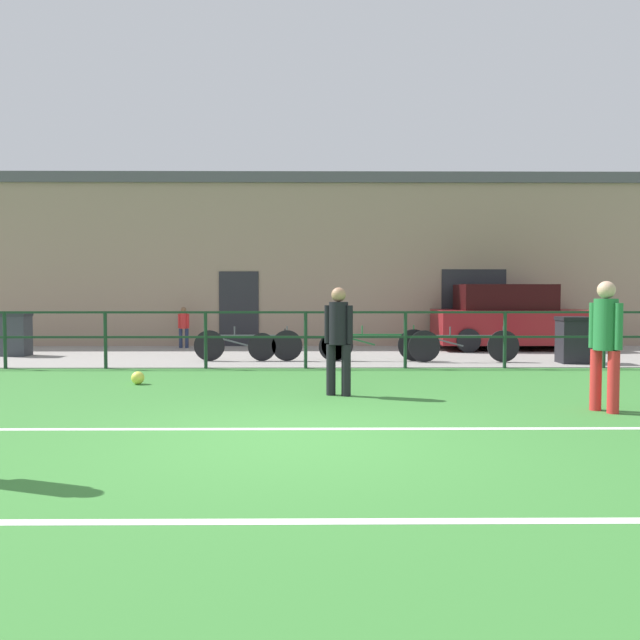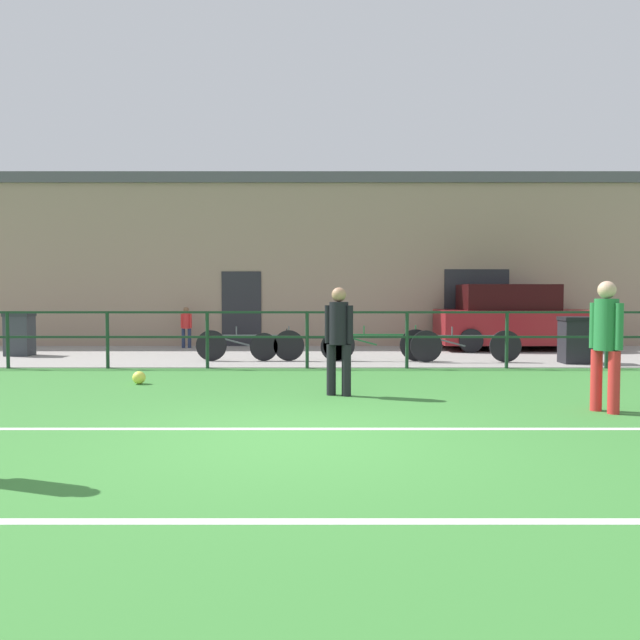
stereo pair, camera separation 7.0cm
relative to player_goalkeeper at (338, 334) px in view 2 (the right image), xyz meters
The scene contains 17 objects.
ground 2.92m from the player_goalkeeper, 101.18° to the right, with size 60.00×44.00×0.04m, color #387A33.
field_line_touchline 2.51m from the player_goalkeeper, 103.26° to the right, with size 36.00×0.11×0.00m, color white.
field_line_hash 5.22m from the player_goalkeeper, 95.98° to the right, with size 36.00×0.11×0.00m, color white.
pavement_strip 5.88m from the player_goalkeeper, 95.29° to the left, with size 48.00×5.00×0.02m, color gray.
perimeter_fence 3.34m from the player_goalkeeper, 99.25° to the left, with size 36.07×0.07×1.15m.
clubhouse_facade 9.63m from the player_goalkeeper, 93.23° to the left, with size 28.00×2.56×4.86m.
player_goalkeeper is the anchor object (origin of this frame).
player_winger 3.60m from the player_goalkeeper, 20.92° to the right, with size 0.29×0.41×1.68m.
soccer_ball_spare 3.58m from the player_goalkeeper, 160.69° to the left, with size 0.22×0.22×0.22m, color #E5E04C.
spectator_child 8.62m from the player_goalkeeper, 116.86° to the left, with size 0.30×0.19×1.10m.
parked_car_red 8.66m from the player_goalkeeper, 56.51° to the left, with size 3.98×1.89×1.71m.
bicycle_parked_0 5.12m from the player_goalkeeper, 55.90° to the left, with size 2.39×0.04×0.78m.
bicycle_parked_1 4.87m from the player_goalkeeper, 112.06° to the left, with size 2.38×0.04×0.77m.
bicycle_parked_2 4.62m from the player_goalkeeper, 77.74° to the left, with size 2.38×0.04×0.78m.
bicycle_parked_3 4.58m from the player_goalkeeper, 99.35° to the left, with size 2.17×0.04×0.72m.
trash_bin_0 6.56m from the player_goalkeeper, 38.09° to the left, with size 0.64×0.54×0.99m.
trash_bin_1 9.33m from the player_goalkeeper, 142.77° to the left, with size 0.60×0.51×1.02m.
Camera 2 is at (0.26, -6.55, 1.54)m, focal length 35.32 mm.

